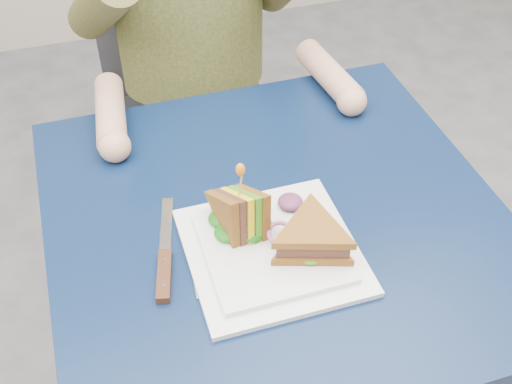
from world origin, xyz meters
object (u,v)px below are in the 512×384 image
object	(u,v)px
table	(276,247)
fork	(192,255)
plate	(272,250)
chair	(188,82)
sandwich_flat	(312,237)
knife	(165,266)
sandwich_upright	(241,214)

from	to	relation	value
table	fork	world-z (taller)	fork
plate	fork	world-z (taller)	plate
chair	plate	bearing A→B (deg)	-92.57
table	plate	size ratio (longest dim) A/B	2.88
sandwich_flat	plate	bearing A→B (deg)	155.56
sandwich_flat	fork	world-z (taller)	sandwich_flat
table	knife	bearing A→B (deg)	-164.14
knife	plate	bearing A→B (deg)	-7.05
plate	knife	bearing A→B (deg)	172.95
chair	fork	xyz separation A→B (m)	(-0.16, -0.76, 0.19)
sandwich_flat	chair	bearing A→B (deg)	91.36
sandwich_upright	plate	bearing A→B (deg)	-51.88
chair	plate	size ratio (longest dim) A/B	3.58
plate	sandwich_upright	xyz separation A→B (m)	(-0.04, 0.04, 0.05)
chair	plate	world-z (taller)	chair
fork	table	bearing A→B (deg)	16.54
table	knife	world-z (taller)	knife
plate	sandwich_upright	world-z (taller)	sandwich_upright
plate	knife	distance (m)	0.17
plate	sandwich_flat	distance (m)	0.07
chair	plate	xyz separation A→B (m)	(-0.04, -0.79, 0.20)
knife	table	bearing A→B (deg)	15.86
chair	sandwich_flat	world-z (taller)	chair
chair	table	bearing A→B (deg)	-90.00
table	knife	size ratio (longest dim) A/B	3.42
chair	sandwich_upright	bearing A→B (deg)	-95.41
plate	sandwich_upright	bearing A→B (deg)	128.12
table	plate	xyz separation A→B (m)	(-0.04, -0.08, 0.09)
sandwich_flat	knife	bearing A→B (deg)	168.34
sandwich_flat	fork	bearing A→B (deg)	162.10
sandwich_flat	fork	xyz separation A→B (m)	(-0.17, 0.06, -0.04)
plate	chair	bearing A→B (deg)	87.43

